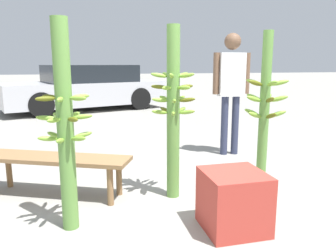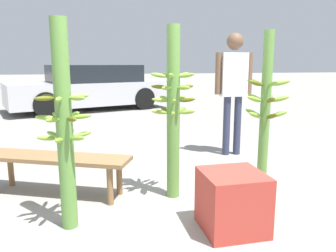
# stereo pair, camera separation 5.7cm
# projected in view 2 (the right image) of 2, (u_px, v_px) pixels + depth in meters

# --- Properties ---
(ground_plane) EXTENTS (80.00, 80.00, 0.00)m
(ground_plane) POSITION_uv_depth(u_px,v_px,m) (183.00, 218.00, 2.84)
(ground_plane) COLOR gray
(banana_stalk_left) EXTENTS (0.42, 0.42, 1.66)m
(banana_stalk_left) POSITION_uv_depth(u_px,v_px,m) (64.00, 126.00, 2.54)
(banana_stalk_left) COLOR #5B8C3D
(banana_stalk_left) RESTS_ON ground_plane
(banana_stalk_center) EXTENTS (0.44, 0.44, 1.68)m
(banana_stalk_center) POSITION_uv_depth(u_px,v_px,m) (173.00, 111.00, 3.16)
(banana_stalk_center) COLOR #5B8C3D
(banana_stalk_center) RESTS_ON ground_plane
(banana_stalk_right) EXTENTS (0.45, 0.44, 1.64)m
(banana_stalk_right) POSITION_uv_depth(u_px,v_px,m) (265.00, 109.00, 3.34)
(banana_stalk_right) COLOR #5B8C3D
(banana_stalk_right) RESTS_ON ground_plane
(vendor_person) EXTENTS (0.55, 0.23, 1.74)m
(vendor_person) POSITION_uv_depth(u_px,v_px,m) (234.00, 81.00, 4.64)
(vendor_person) COLOR #2D334C
(vendor_person) RESTS_ON ground_plane
(market_bench) EXTENTS (1.53, 0.95, 0.41)m
(market_bench) POSITION_uv_depth(u_px,v_px,m) (56.00, 162.00, 3.29)
(market_bench) COLOR olive
(market_bench) RESTS_ON ground_plane
(parked_car) EXTENTS (4.75, 3.07, 1.28)m
(parked_car) POSITION_uv_depth(u_px,v_px,m) (90.00, 88.00, 9.47)
(parked_car) COLOR #B7B7BC
(parked_car) RESTS_ON ground_plane
(produce_crate) EXTENTS (0.48, 0.48, 0.48)m
(produce_crate) POSITION_uv_depth(u_px,v_px,m) (232.00, 201.00, 2.61)
(produce_crate) COLOR #B2382D
(produce_crate) RESTS_ON ground_plane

